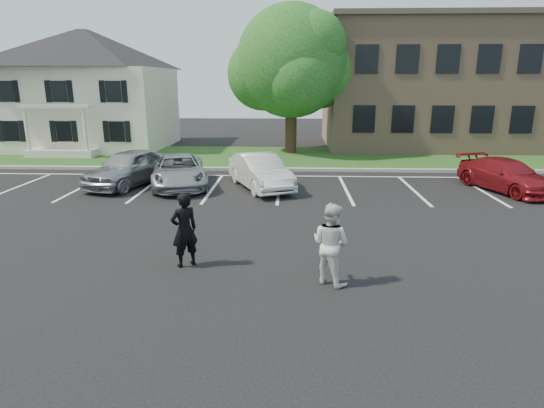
{
  "coord_description": "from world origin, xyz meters",
  "views": [
    {
      "loc": [
        0.49,
        -10.58,
        4.4
      ],
      "look_at": [
        0.0,
        1.0,
        1.25
      ],
      "focal_mm": 30.0,
      "sensor_mm": 36.0,
      "label": 1
    }
  ],
  "objects_px": {
    "tree": "(293,64)",
    "car_white_sedan": "(260,172)",
    "car_silver_west": "(129,168)",
    "office_building": "(490,84)",
    "man_black_suit": "(184,230)",
    "house": "(89,90)",
    "car_red_compact": "(506,175)",
    "man_white_shirt": "(331,244)",
    "car_silver_minivan": "(179,171)"
  },
  "relations": [
    {
      "from": "tree",
      "to": "car_silver_west",
      "type": "relative_size",
      "value": 1.93
    },
    {
      "from": "man_black_suit",
      "to": "man_white_shirt",
      "type": "relative_size",
      "value": 1.0
    },
    {
      "from": "house",
      "to": "car_red_compact",
      "type": "bearing_deg",
      "value": -28.0
    },
    {
      "from": "car_white_sedan",
      "to": "car_silver_minivan",
      "type": "bearing_deg",
      "value": 152.19
    },
    {
      "from": "office_building",
      "to": "car_silver_minivan",
      "type": "distance_m",
      "value": 23.11
    },
    {
      "from": "man_black_suit",
      "to": "car_silver_minivan",
      "type": "xyz_separation_m",
      "value": [
        -2.23,
        8.59,
        -0.25
      ]
    },
    {
      "from": "house",
      "to": "man_white_shirt",
      "type": "distance_m",
      "value": 25.67
    },
    {
      "from": "car_silver_west",
      "to": "car_white_sedan",
      "type": "height_order",
      "value": "car_silver_west"
    },
    {
      "from": "tree",
      "to": "car_silver_minivan",
      "type": "bearing_deg",
      "value": -117.32
    },
    {
      "from": "office_building",
      "to": "car_silver_west",
      "type": "height_order",
      "value": "office_building"
    },
    {
      "from": "house",
      "to": "car_red_compact",
      "type": "height_order",
      "value": "house"
    },
    {
      "from": "man_black_suit",
      "to": "car_silver_minivan",
      "type": "relative_size",
      "value": 0.38
    },
    {
      "from": "man_white_shirt",
      "to": "car_silver_west",
      "type": "relative_size",
      "value": 0.4
    },
    {
      "from": "car_silver_minivan",
      "to": "car_white_sedan",
      "type": "bearing_deg",
      "value": -18.61
    },
    {
      "from": "tree",
      "to": "house",
      "type": "bearing_deg",
      "value": 170.59
    },
    {
      "from": "house",
      "to": "man_black_suit",
      "type": "xyz_separation_m",
      "value": [
        10.93,
        -20.24,
        -2.91
      ]
    },
    {
      "from": "tree",
      "to": "car_white_sedan",
      "type": "distance_m",
      "value": 10.78
    },
    {
      "from": "house",
      "to": "car_silver_minivan",
      "type": "height_order",
      "value": "house"
    },
    {
      "from": "car_silver_west",
      "to": "car_silver_minivan",
      "type": "height_order",
      "value": "car_silver_west"
    },
    {
      "from": "tree",
      "to": "man_white_shirt",
      "type": "height_order",
      "value": "tree"
    },
    {
      "from": "man_black_suit",
      "to": "house",
      "type": "bearing_deg",
      "value": -98.28
    },
    {
      "from": "office_building",
      "to": "man_black_suit",
      "type": "height_order",
      "value": "office_building"
    },
    {
      "from": "tree",
      "to": "car_red_compact",
      "type": "relative_size",
      "value": 1.97
    },
    {
      "from": "house",
      "to": "car_white_sedan",
      "type": "relative_size",
      "value": 2.37
    },
    {
      "from": "car_silver_west",
      "to": "car_white_sedan",
      "type": "xyz_separation_m",
      "value": [
        5.71,
        -0.35,
        -0.06
      ]
    },
    {
      "from": "man_white_shirt",
      "to": "car_red_compact",
      "type": "xyz_separation_m",
      "value": [
        7.95,
        9.19,
        -0.28
      ]
    },
    {
      "from": "car_red_compact",
      "to": "car_silver_minivan",
      "type": "bearing_deg",
      "value": 159.31
    },
    {
      "from": "car_silver_minivan",
      "to": "man_white_shirt",
      "type": "bearing_deg",
      "value": -73.68
    },
    {
      "from": "office_building",
      "to": "car_silver_west",
      "type": "xyz_separation_m",
      "value": [
        -20.5,
        -13.56,
        -3.38
      ]
    },
    {
      "from": "house",
      "to": "man_white_shirt",
      "type": "xyz_separation_m",
      "value": [
        14.38,
        -21.06,
        -2.9
      ]
    },
    {
      "from": "car_white_sedan",
      "to": "car_red_compact",
      "type": "xyz_separation_m",
      "value": [
        10.13,
        0.01,
        -0.07
      ]
    },
    {
      "from": "car_white_sedan",
      "to": "car_red_compact",
      "type": "bearing_deg",
      "value": -23.96
    },
    {
      "from": "house",
      "to": "office_building",
      "type": "height_order",
      "value": "office_building"
    },
    {
      "from": "tree",
      "to": "car_white_sedan",
      "type": "height_order",
      "value": "tree"
    },
    {
      "from": "office_building",
      "to": "car_white_sedan",
      "type": "distance_m",
      "value": 20.59
    },
    {
      "from": "house",
      "to": "man_black_suit",
      "type": "relative_size",
      "value": 5.59
    },
    {
      "from": "house",
      "to": "office_building",
      "type": "xyz_separation_m",
      "value": [
        27.0,
        2.02,
        0.33
      ]
    },
    {
      "from": "office_building",
      "to": "man_black_suit",
      "type": "relative_size",
      "value": 12.16
    },
    {
      "from": "house",
      "to": "car_red_compact",
      "type": "distance_m",
      "value": 25.5
    },
    {
      "from": "car_silver_minivan",
      "to": "car_white_sedan",
      "type": "relative_size",
      "value": 1.1
    },
    {
      "from": "car_white_sedan",
      "to": "car_silver_west",
      "type": "bearing_deg",
      "value": 152.53
    },
    {
      "from": "tree",
      "to": "car_silver_minivan",
      "type": "xyz_separation_m",
      "value": [
        -4.86,
        -9.4,
        -4.68
      ]
    },
    {
      "from": "car_silver_west",
      "to": "man_black_suit",
      "type": "bearing_deg",
      "value": -44.58
    },
    {
      "from": "man_white_shirt",
      "to": "car_white_sedan",
      "type": "relative_size",
      "value": 0.43
    },
    {
      "from": "man_white_shirt",
      "to": "car_silver_minivan",
      "type": "relative_size",
      "value": 0.39
    },
    {
      "from": "man_white_shirt",
      "to": "car_red_compact",
      "type": "distance_m",
      "value": 12.16
    },
    {
      "from": "tree",
      "to": "man_white_shirt",
      "type": "xyz_separation_m",
      "value": [
        0.83,
        -18.82,
        -4.42
      ]
    },
    {
      "from": "man_black_suit",
      "to": "car_white_sedan",
      "type": "xyz_separation_m",
      "value": [
        1.28,
        8.36,
        -0.2
      ]
    },
    {
      "from": "car_silver_west",
      "to": "car_red_compact",
      "type": "xyz_separation_m",
      "value": [
        15.84,
        -0.34,
        -0.13
      ]
    },
    {
      "from": "tree",
      "to": "car_silver_minivan",
      "type": "height_order",
      "value": "tree"
    }
  ]
}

